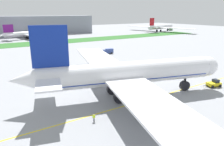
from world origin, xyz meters
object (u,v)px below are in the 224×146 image
Objects in this scene: parked_airliner_far_outer at (160,27)px; ground_crew_marshaller_front at (187,86)px; pushback_tug at (214,83)px; ground_crew_wingwalker_port at (94,117)px; parked_airliner_far_right at (30,34)px; service_truck_baggage_loader at (108,51)px; service_truck_catering_van at (48,74)px; airliner_foreground at (126,74)px.

ground_crew_marshaller_front is at bearing -132.85° from parked_airliner_far_outer.
pushback_tug is at bearing -130.33° from parked_airliner_far_outer.
ground_crew_marshaller_front is at bearing 3.70° from ground_crew_wingwalker_port.
ground_crew_marshaller_front is 0.02× the size of parked_airliner_far_outer.
parked_airliner_far_right is (-17.87, 154.73, 3.18)m from pushback_tug.
ground_crew_marshaller_front is 0.02× the size of parked_airliner_far_right.
pushback_tug is 0.07× the size of parked_airliner_far_right.
parked_airliner_far_outer is at bearing -4.01° from parked_airliner_far_right.
ground_crew_wingwalker_port is at bearing -138.59° from parked_airliner_far_outer.
service_truck_baggage_loader is at bearing -145.81° from parked_airliner_far_outer.
pushback_tug is 3.53× the size of ground_crew_wingwalker_port.
ground_crew_marshaller_front is 0.29× the size of service_truck_baggage_loader.
parked_airliner_far_right is at bearing 93.42° from ground_crew_marshaller_front.
parked_airliner_far_right is (22.55, 153.96, 3.19)m from ground_crew_wingwalker_port.
service_truck_catering_van is at bearing -145.99° from parked_airliner_far_outer.
pushback_tug reaches higher than ground_crew_wingwalker_port.
ground_crew_marshaller_front is 60.37m from service_truck_baggage_loader.
pushback_tug is 1.04× the size of service_truck_baggage_loader.
parked_airliner_far_right is (9.35, 146.95, -2.22)m from airliner_foreground.
ground_crew_marshaller_front is (-8.80, 2.81, -0.03)m from pushback_tug.
airliner_foreground is at bearing -117.73° from service_truck_baggage_loader.
parked_airliner_far_right is (-19.33, 92.42, 2.73)m from service_truck_baggage_loader.
pushback_tug is 40.43m from ground_crew_wingwalker_port.
pushback_tug reaches higher than ground_crew_marshaller_front.
airliner_foreground is at bearing 164.93° from ground_crew_marshaller_front.
pushback_tug is 9.24m from ground_crew_marshaller_front.
airliner_foreground is at bearing -66.85° from service_truck_catering_van.
airliner_foreground is 15.38× the size of service_truck_baggage_loader.
airliner_foreground is 1.07× the size of parked_airliner_far_right.
ground_crew_wingwalker_port is 1.02× the size of ground_crew_marshaller_front.
pushback_tug is (27.21, -7.77, -5.40)m from airliner_foreground.
ground_crew_wingwalker_port is at bearing -176.30° from ground_crew_marshaller_front.
pushback_tug is at bearing -17.72° from ground_crew_marshaller_front.
parked_airliner_far_right is at bearing 101.81° from service_truck_baggage_loader.
airliner_foreground is 15.90m from ground_crew_wingwalker_port.
parked_airliner_far_outer is at bearing 34.01° from service_truck_catering_van.
parked_airliner_far_right is 141.18m from parked_airliner_far_outer.
ground_crew_wingwalker_port is 34.79m from service_truck_catering_van.
ground_crew_marshaller_front is (18.42, -4.96, -5.43)m from airliner_foreground.
airliner_foreground is at bearing 164.06° from pushback_tug.
ground_crew_wingwalker_port is 0.29× the size of service_truck_baggage_loader.
service_truck_catering_van is 0.07× the size of parked_airliner_far_right.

